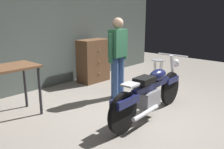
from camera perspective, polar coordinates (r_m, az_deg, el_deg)
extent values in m
plane|color=gray|center=(4.24, 6.54, -10.30)|extent=(12.00, 12.00, 0.00)
cube|color=#56605B|center=(5.94, -15.82, 11.80)|extent=(8.00, 0.12, 3.10)
cylinder|color=#2D2D33|center=(4.43, -16.64, -3.77)|extent=(0.05, 0.05, 0.86)
cylinder|color=#2D2D33|center=(4.87, -19.81, -2.40)|extent=(0.05, 0.05, 0.86)
cylinder|color=black|center=(4.89, 13.54, -3.20)|extent=(0.64, 0.11, 0.64)
cylinder|color=black|center=(3.63, 2.60, -9.06)|extent=(0.64, 0.11, 0.64)
cube|color=#191E4C|center=(4.84, 13.66, -1.22)|extent=(0.45, 0.17, 0.10)
cube|color=#191E4C|center=(3.60, 3.11, -6.24)|extent=(0.53, 0.21, 0.12)
cube|color=gray|center=(4.19, 8.57, -5.66)|extent=(0.45, 0.27, 0.28)
cube|color=#191E4C|center=(4.21, 9.38, -2.59)|extent=(1.10, 0.16, 0.10)
ellipsoid|color=#191E4C|center=(4.33, 10.78, -0.08)|extent=(0.45, 0.25, 0.20)
cube|color=black|center=(3.96, 7.65, -1.35)|extent=(0.37, 0.26, 0.10)
cube|color=silver|center=(3.63, 4.32, -2.38)|extent=(0.25, 0.21, 0.03)
cylinder|color=silver|center=(4.86, 14.08, 0.69)|extent=(0.27, 0.07, 0.68)
cylinder|color=silver|center=(4.75, 14.11, 4.46)|extent=(0.07, 0.60, 0.03)
sphere|color=silver|center=(4.93, 14.78, 2.63)|extent=(0.16, 0.16, 0.16)
cylinder|color=silver|center=(3.93, 8.00, -8.92)|extent=(0.70, 0.11, 0.07)
cylinder|color=#3B5991|center=(5.19, 2.01, -0.39)|extent=(0.15, 0.15, 0.88)
cylinder|color=#3B5991|center=(5.04, 0.64, -0.84)|extent=(0.15, 0.15, 0.88)
cube|color=#33724C|center=(4.98, 1.38, 7.42)|extent=(0.39, 0.24, 0.56)
cylinder|color=#33724C|center=(5.18, 3.01, 6.78)|extent=(0.09, 0.09, 0.58)
cylinder|color=#33724C|center=(4.80, -0.38, 6.20)|extent=(0.09, 0.09, 0.58)
sphere|color=tan|center=(4.94, 1.41, 12.02)|extent=(0.22, 0.22, 0.22)
cylinder|color=#B2B2B7|center=(6.06, 10.88, 3.36)|extent=(0.32, 0.32, 0.02)
cylinder|color=#B2B2B7|center=(6.22, 11.27, 0.60)|extent=(0.02, 0.02, 0.62)
cylinder|color=#B2B2B7|center=(6.19, 9.88, 0.59)|extent=(0.02, 0.02, 0.62)
cylinder|color=#B2B2B7|center=(6.04, 10.18, 0.24)|extent=(0.02, 0.02, 0.62)
cylinder|color=#B2B2B7|center=(6.08, 11.61, 0.25)|extent=(0.02, 0.02, 0.62)
cube|color=brown|center=(6.31, -4.44, 3.26)|extent=(0.80, 0.44, 1.10)
sphere|color=tan|center=(6.10, -3.01, 5.75)|extent=(0.04, 0.04, 0.04)
sphere|color=tan|center=(6.15, -2.98, 2.99)|extent=(0.04, 0.04, 0.04)
sphere|color=tan|center=(6.22, -2.94, 0.28)|extent=(0.04, 0.04, 0.04)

